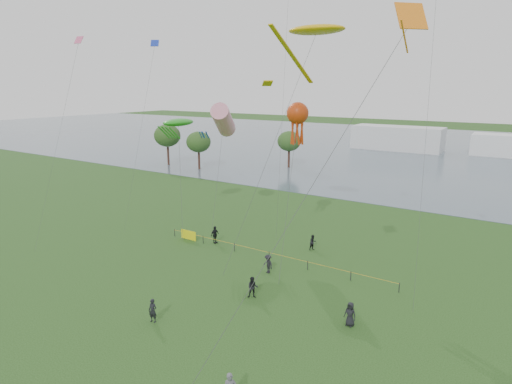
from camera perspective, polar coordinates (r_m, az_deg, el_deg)
The scene contains 17 objects.
ground_plane at distance 28.68m, azimuth -11.65°, elevation -19.93°, with size 400.00×400.00×0.00m, color #1A3C13.
lake at distance 118.90m, azimuth 24.44°, elevation 5.00°, with size 400.00×120.00×0.08m, color slate.
pavilion_left at distance 116.05m, azimuth 18.32°, elevation 6.83°, with size 22.00×8.00×6.00m, color silver.
trees at distance 86.32m, azimuth -6.13°, elevation 7.03°, with size 27.28×16.11×8.37m.
fence at distance 43.67m, azimuth -5.16°, elevation -6.65°, with size 24.07×0.07×1.05m.
spectator_a at distance 33.59m, azimuth -0.44°, elevation -12.61°, with size 0.82×0.64×1.69m, color black.
spectator_b at distance 37.71m, azimuth 1.60°, elevation -9.55°, with size 1.08×0.62×1.68m, color black.
spectator_c at distance 44.66m, azimuth -5.51°, elevation -5.69°, with size 1.08×0.45×1.84m, color black.
spectator_d at distance 30.75m, azimuth 12.44°, elevation -15.61°, with size 0.84×0.55×1.71m, color black.
spectator_f at distance 31.30m, azimuth -13.61°, elevation -15.13°, with size 0.62×0.41×1.70m, color black.
spectator_g at distance 43.09m, azimuth 7.60°, elevation -6.69°, with size 0.76×0.59×1.56m, color black.
kite_stingray at distance 39.48m, azimuth 7.97°, elevation 20.54°, with size 6.67×10.16×20.97m.
kite_windsock at distance 47.77m, azimuth -4.37°, elevation 9.51°, with size 4.36×6.43×14.23m.
kite_creature at distance 49.98m, azimuth -10.34°, elevation 9.08°, with size 5.73×7.08×12.30m.
kite_octopus at distance 40.31m, azimuth 5.56°, elevation 10.28°, with size 3.58×8.59×14.46m.
kite_delta at distance 22.16m, azimuth 18.40°, elevation 18.78°, with size 8.28×10.32×19.67m.
small_kites at distance 39.98m, azimuth 1.57°, elevation 23.90°, with size 46.21×16.47×6.24m.
Camera 1 is at (17.25, -16.57, 15.83)m, focal length 30.00 mm.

